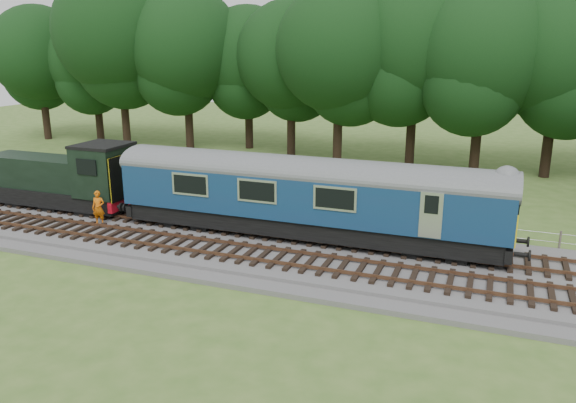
% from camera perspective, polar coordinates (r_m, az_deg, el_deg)
% --- Properties ---
extents(ground, '(120.00, 120.00, 0.00)m').
position_cam_1_polar(ground, '(26.29, -5.35, -4.54)').
color(ground, '#426625').
rests_on(ground, ground).
extents(ballast, '(70.00, 7.00, 0.35)m').
position_cam_1_polar(ballast, '(26.23, -5.36, -4.18)').
color(ballast, '#4C4C4F').
rests_on(ballast, ground).
extents(track_north, '(67.20, 2.40, 0.21)m').
position_cam_1_polar(track_north, '(27.35, -4.08, -2.78)').
color(track_north, black).
rests_on(track_north, ballast).
extents(track_south, '(67.20, 2.40, 0.21)m').
position_cam_1_polar(track_south, '(24.81, -6.99, -4.82)').
color(track_south, black).
rests_on(track_south, ballast).
extents(fence, '(64.00, 0.12, 1.00)m').
position_cam_1_polar(fence, '(30.17, -1.60, -1.79)').
color(fence, '#6B6054').
rests_on(fence, ground).
extents(tree_line, '(70.00, 8.00, 18.00)m').
position_cam_1_polar(tree_line, '(46.34, 6.67, 4.30)').
color(tree_line, black).
rests_on(tree_line, ground).
extents(dmu_railcar, '(18.05, 2.86, 3.88)m').
position_cam_1_polar(dmu_railcar, '(25.66, 1.81, 1.12)').
color(dmu_railcar, black).
rests_on(dmu_railcar, ground).
extents(shunter_loco, '(8.91, 2.60, 3.38)m').
position_cam_1_polar(shunter_loco, '(32.95, -21.77, 2.14)').
color(shunter_loco, black).
rests_on(shunter_loco, ground).
extents(worker, '(0.72, 0.57, 1.73)m').
position_cam_1_polar(worker, '(29.45, -18.70, -0.61)').
color(worker, '#DB630B').
rests_on(worker, ballast).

